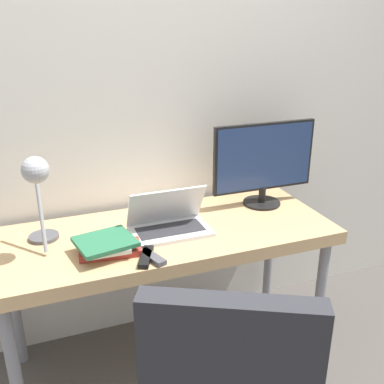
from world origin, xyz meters
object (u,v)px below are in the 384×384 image
object	(u,v)px
monitor	(264,161)
book_stack	(108,245)
laptop	(169,223)
desk_lamp	(37,186)

from	to	relation	value
monitor	book_stack	size ratio (longest dim) A/B	1.94
laptop	monitor	world-z (taller)	monitor
monitor	desk_lamp	distance (m)	1.08
monitor	book_stack	distance (m)	0.89
laptop	desk_lamp	world-z (taller)	desk_lamp
laptop	desk_lamp	size ratio (longest dim) A/B	0.83
monitor	book_stack	xyz separation A→B (m)	(-0.84, -0.24, -0.19)
laptop	book_stack	size ratio (longest dim) A/B	1.25
laptop	book_stack	distance (m)	0.31
laptop	monitor	bearing A→B (deg)	14.06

